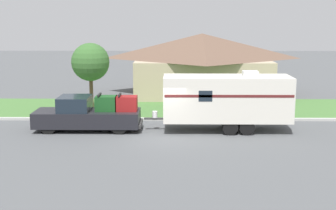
{
  "coord_description": "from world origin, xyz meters",
  "views": [
    {
      "loc": [
        0.62,
        -23.4,
        6.11
      ],
      "look_at": [
        0.33,
        1.27,
        1.4
      ],
      "focal_mm": 50.0,
      "sensor_mm": 36.0,
      "label": 1
    }
  ],
  "objects": [
    {
      "name": "ground_plane",
      "position": [
        0.0,
        0.0,
        0.0
      ],
      "size": [
        120.0,
        120.0,
        0.0
      ],
      "primitive_type": "plane",
      "color": "#515456"
    },
    {
      "name": "curb_strip",
      "position": [
        0.0,
        3.75,
        0.07
      ],
      "size": [
        80.0,
        0.3,
        0.14
      ],
      "color": "#ADADA8",
      "rests_on": "ground_plane"
    },
    {
      "name": "lawn_strip",
      "position": [
        0.0,
        7.4,
        0.01
      ],
      "size": [
        80.0,
        7.0,
        0.03
      ],
      "color": "#477538",
      "rests_on": "ground_plane"
    },
    {
      "name": "house_across_street",
      "position": [
        2.86,
        13.53,
        2.47
      ],
      "size": [
        11.06,
        8.48,
        4.77
      ],
      "color": "tan",
      "rests_on": "ground_plane"
    },
    {
      "name": "pickup_truck",
      "position": [
        -3.97,
        1.27,
        0.87
      ],
      "size": [
        5.77,
        2.0,
        2.0
      ],
      "color": "black",
      "rests_on": "ground_plane"
    },
    {
      "name": "travel_trailer",
      "position": [
        3.49,
        1.27,
        1.77
      ],
      "size": [
        7.83,
        2.26,
        3.25
      ],
      "color": "black",
      "rests_on": "ground_plane"
    },
    {
      "name": "mailbox",
      "position": [
        3.41,
        4.82,
        1.03
      ],
      "size": [
        0.48,
        0.2,
        1.34
      ],
      "color": "brown",
      "rests_on": "ground_plane"
    },
    {
      "name": "tree_in_yard",
      "position": [
        -4.72,
        6.56,
        3.18
      ],
      "size": [
        2.45,
        2.45,
        4.42
      ],
      "color": "brown",
      "rests_on": "ground_plane"
    }
  ]
}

